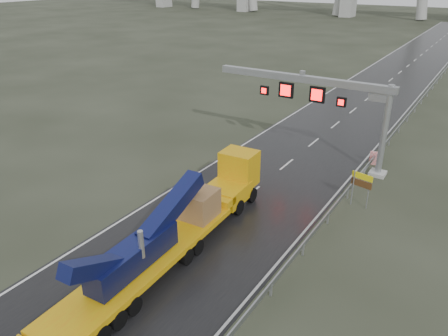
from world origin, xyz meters
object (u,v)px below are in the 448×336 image
Objects in this scene: heavy_haul_truck at (187,217)px; striped_barrier at (374,158)px; sign_gantry at (326,97)px; exit_sign_pair at (361,183)px.

heavy_haul_truck reaches higher than striped_barrier.
heavy_haul_truck is at bearing -98.70° from sign_gantry.
exit_sign_pair is at bearing -48.96° from sign_gantry.
exit_sign_pair is at bearing -90.75° from striped_barrier.
sign_gantry is 16.00m from heavy_haul_truck.
heavy_haul_truck is at bearing -118.65° from striped_barrier.
heavy_haul_truck is 16.89× the size of striped_barrier.
sign_gantry is 13.98× the size of striped_barrier.
sign_gantry is at bearing 78.85° from heavy_haul_truck.
striped_barrier is at bearing 109.96° from exit_sign_pair.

